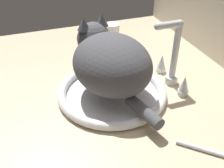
% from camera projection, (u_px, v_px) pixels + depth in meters
% --- Properties ---
extents(countertop, '(1.02, 0.75, 0.03)m').
position_uv_depth(countertop, '(119.00, 89.00, 0.86)').
color(countertop, '#CCB793').
rests_on(countertop, ground).
extents(sink_basin, '(0.32, 0.32, 0.03)m').
position_uv_depth(sink_basin, '(112.00, 92.00, 0.80)').
color(sink_basin, white).
rests_on(sink_basin, countertop).
extents(faucet, '(0.17, 0.10, 0.21)m').
position_uv_depth(faucet, '(172.00, 61.00, 0.81)').
color(faucet, silver).
rests_on(faucet, countertop).
extents(cat, '(0.36, 0.26, 0.19)m').
position_uv_depth(cat, '(109.00, 61.00, 0.75)').
color(cat, '#4C4C51').
rests_on(cat, sink_basin).
extents(pill_bottle, '(0.06, 0.06, 0.10)m').
position_uv_depth(pill_bottle, '(112.00, 37.00, 1.03)').
color(pill_bottle, white).
rests_on(pill_bottle, countertop).
extents(toothbrush, '(0.14, 0.14, 0.02)m').
position_uv_depth(toothbrush, '(219.00, 154.00, 0.61)').
color(toothbrush, silver).
rests_on(toothbrush, countertop).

